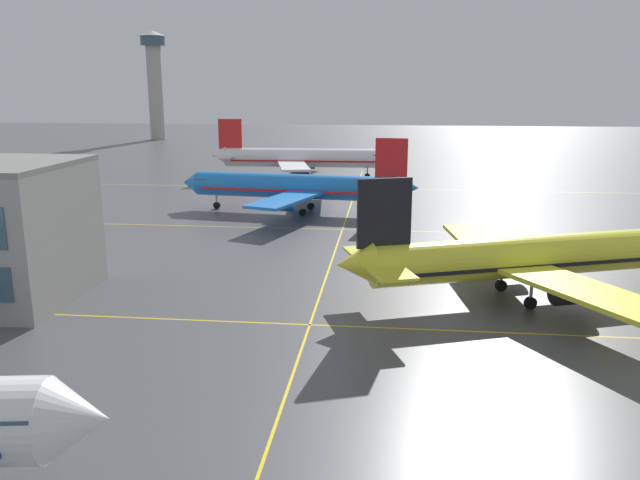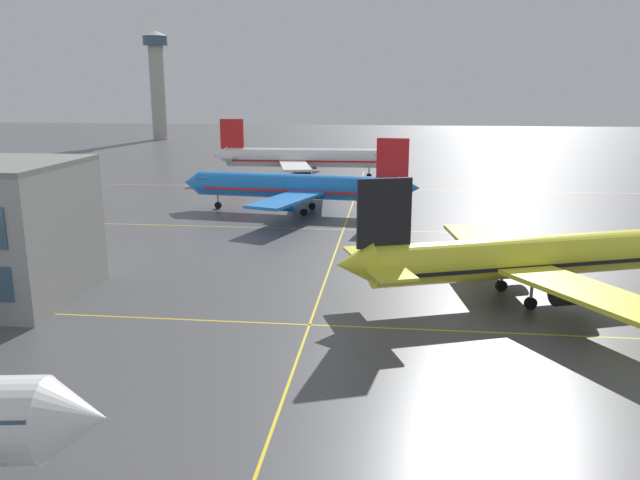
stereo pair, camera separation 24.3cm
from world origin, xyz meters
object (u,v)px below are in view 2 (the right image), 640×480
airliner_far_left_stand (303,158)px  control_tower (157,77)px  airliner_third_row (299,187)px  airliner_second_row (532,257)px

airliner_far_left_stand → control_tower: (-64.41, 90.90, 17.52)m
airliner_third_row → airliner_far_left_stand: 37.24m
airliner_far_left_stand → control_tower: bearing=125.3°
airliner_third_row → airliner_far_left_stand: (-4.67, 36.95, 0.20)m
airliner_second_row → control_tower: bearing=120.1°
airliner_second_row → airliner_third_row: size_ratio=0.97×
airliner_third_row → control_tower: control_tower is taller
airliner_third_row → control_tower: (-69.08, 127.85, 17.72)m
airliner_second_row → control_tower: 192.06m
airliner_second_row → airliner_third_row: (-26.72, 37.66, 0.00)m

